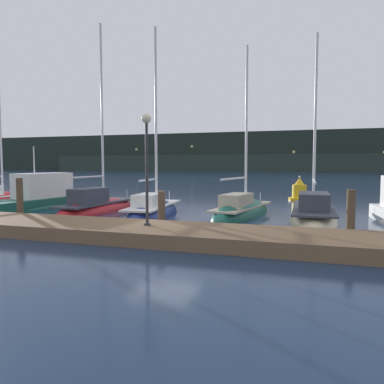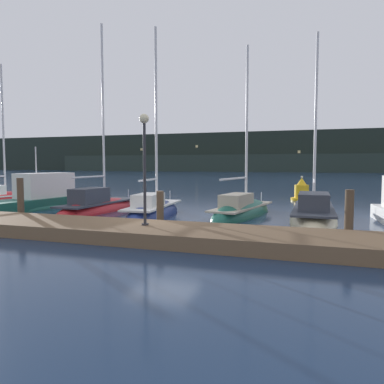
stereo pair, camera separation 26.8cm
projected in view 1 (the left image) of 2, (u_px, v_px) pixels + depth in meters
ground_plane at (165, 229)px, 14.57m from camera, size 400.00×400.00×0.00m
dock at (143, 232)px, 12.66m from camera, size 33.23×2.80×0.45m
mooring_pile_1 at (20, 200)px, 16.21m from camera, size 0.28×0.28×1.92m
mooring_pile_2 at (162, 211)px, 14.19m from camera, size 0.28×0.28×1.51m
mooring_pile_3 at (351, 216)px, 12.14m from camera, size 0.28×0.28×1.71m
motorboat_berth_2 at (35, 203)px, 21.08m from camera, size 3.07×7.68×4.04m
sailboat_berth_3 at (97, 209)px, 19.89m from camera, size 1.98×6.86×10.61m
sailboat_berth_4 at (153, 215)px, 17.82m from camera, size 2.25×6.12×9.78m
sailboat_berth_5 at (242, 214)px, 18.13m from camera, size 2.71×6.58×9.05m
sailboat_berth_6 at (313, 218)px, 16.64m from camera, size 2.13×7.15×9.06m
channel_buoy at (299, 191)px, 26.21m from camera, size 1.47×1.47×1.69m
dock_lamppost at (147, 151)px, 12.53m from camera, size 0.32×0.32×3.75m
hillside_backdrop at (292, 153)px, 122.37m from camera, size 240.00×23.00×12.87m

